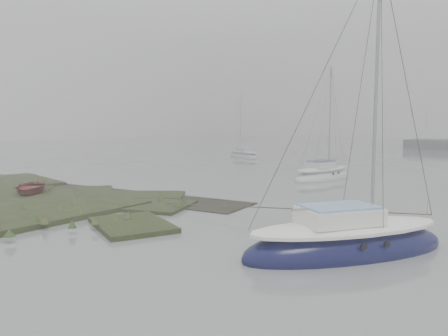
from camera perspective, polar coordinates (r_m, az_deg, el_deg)
ground at (r=43.59m, az=18.74°, el=0.43°), size 160.00×160.00×0.00m
sailboat_main at (r=13.77m, az=15.66°, el=-9.52°), size 5.72×6.80×9.54m
sailboat_white at (r=31.30m, az=12.74°, el=-0.94°), size 2.95×6.24×8.46m
sailboat_far_a at (r=49.64m, az=2.58°, el=1.64°), size 5.64×3.99×7.64m
sailboat_far_c at (r=75.38m, az=25.30°, el=2.51°), size 5.12×1.88×7.14m
dinghy at (r=25.27m, az=-23.96°, el=-2.30°), size 3.65×3.59×0.62m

